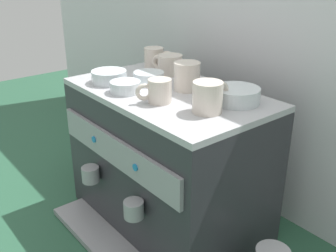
{
  "coord_description": "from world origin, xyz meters",
  "views": [
    {
      "loc": [
        0.89,
        -0.72,
        0.85
      ],
      "look_at": [
        0.0,
        0.0,
        0.35
      ],
      "focal_mm": 42.75,
      "sensor_mm": 36.0,
      "label": 1
    }
  ],
  "objects_px": {
    "ceramic_cup_1": "(158,91)",
    "ceramic_cup_0": "(209,97)",
    "ceramic_cup_4": "(155,58)",
    "ceramic_bowl_3": "(236,95)",
    "ceramic_bowl_2": "(125,87)",
    "espresso_machine": "(167,160)",
    "ceramic_bowl_0": "(109,77)",
    "ceramic_bowl_1": "(149,78)",
    "coffee_grinder": "(104,124)",
    "ceramic_cup_3": "(169,64)",
    "ceramic_cup_2": "(187,76)"
  },
  "relations": [
    {
      "from": "ceramic_cup_1",
      "to": "ceramic_cup_0",
      "type": "bearing_deg",
      "value": 23.11
    },
    {
      "from": "ceramic_cup_4",
      "to": "ceramic_bowl_3",
      "type": "relative_size",
      "value": 0.71
    },
    {
      "from": "ceramic_bowl_2",
      "to": "ceramic_bowl_3",
      "type": "bearing_deg",
      "value": 35.64
    },
    {
      "from": "espresso_machine",
      "to": "ceramic_bowl_0",
      "type": "height_order",
      "value": "ceramic_bowl_0"
    },
    {
      "from": "ceramic_cup_1",
      "to": "ceramic_cup_4",
      "type": "xyz_separation_m",
      "value": [
        -0.3,
        0.21,
        0.0
      ]
    },
    {
      "from": "ceramic_bowl_1",
      "to": "ceramic_cup_0",
      "type": "bearing_deg",
      "value": -4.9
    },
    {
      "from": "ceramic_cup_0",
      "to": "coffee_grinder",
      "type": "bearing_deg",
      "value": 174.89
    },
    {
      "from": "ceramic_cup_4",
      "to": "coffee_grinder",
      "type": "relative_size",
      "value": 0.24
    },
    {
      "from": "ceramic_bowl_2",
      "to": "ceramic_cup_4",
      "type": "bearing_deg",
      "value": 125.16
    },
    {
      "from": "espresso_machine",
      "to": "ceramic_cup_3",
      "type": "bearing_deg",
      "value": 138.94
    },
    {
      "from": "espresso_machine",
      "to": "ceramic_bowl_1",
      "type": "height_order",
      "value": "ceramic_bowl_1"
    },
    {
      "from": "ceramic_cup_3",
      "to": "ceramic_bowl_2",
      "type": "xyz_separation_m",
      "value": [
        0.07,
        -0.22,
        -0.02
      ]
    },
    {
      "from": "ceramic_cup_0",
      "to": "ceramic_cup_2",
      "type": "distance_m",
      "value": 0.19
    },
    {
      "from": "coffee_grinder",
      "to": "ceramic_cup_4",
      "type": "bearing_deg",
      "value": 22.77
    },
    {
      "from": "ceramic_cup_3",
      "to": "coffee_grinder",
      "type": "distance_m",
      "value": 0.45
    },
    {
      "from": "ceramic_bowl_0",
      "to": "espresso_machine",
      "type": "bearing_deg",
      "value": 26.49
    },
    {
      "from": "ceramic_cup_4",
      "to": "ceramic_bowl_3",
      "type": "distance_m",
      "value": 0.44
    },
    {
      "from": "ceramic_cup_3",
      "to": "ceramic_bowl_3",
      "type": "distance_m",
      "value": 0.34
    },
    {
      "from": "ceramic_cup_3",
      "to": "ceramic_bowl_3",
      "type": "bearing_deg",
      "value": -5.63
    },
    {
      "from": "ceramic_cup_1",
      "to": "ceramic_cup_3",
      "type": "height_order",
      "value": "same"
    },
    {
      "from": "ceramic_cup_3",
      "to": "espresso_machine",
      "type": "bearing_deg",
      "value": -41.06
    },
    {
      "from": "espresso_machine",
      "to": "ceramic_cup_1",
      "type": "height_order",
      "value": "ceramic_cup_1"
    },
    {
      "from": "ceramic_cup_0",
      "to": "ceramic_cup_1",
      "type": "height_order",
      "value": "ceramic_cup_0"
    },
    {
      "from": "ceramic_cup_1",
      "to": "ceramic_cup_4",
      "type": "relative_size",
      "value": 1.05
    },
    {
      "from": "ceramic_bowl_2",
      "to": "coffee_grinder",
      "type": "height_order",
      "value": "ceramic_bowl_2"
    },
    {
      "from": "ceramic_cup_0",
      "to": "ceramic_cup_1",
      "type": "bearing_deg",
      "value": -156.89
    },
    {
      "from": "ceramic_bowl_1",
      "to": "ceramic_cup_1",
      "type": "bearing_deg",
      "value": -27.68
    },
    {
      "from": "ceramic_cup_2",
      "to": "ceramic_bowl_3",
      "type": "relative_size",
      "value": 0.9
    },
    {
      "from": "ceramic_bowl_2",
      "to": "espresso_machine",
      "type": "bearing_deg",
      "value": 56.38
    },
    {
      "from": "espresso_machine",
      "to": "ceramic_bowl_0",
      "type": "bearing_deg",
      "value": -153.51
    },
    {
      "from": "ceramic_bowl_0",
      "to": "coffee_grinder",
      "type": "relative_size",
      "value": 0.29
    },
    {
      "from": "ceramic_bowl_2",
      "to": "ceramic_bowl_3",
      "type": "xyz_separation_m",
      "value": [
        0.27,
        0.19,
        0.0
      ]
    },
    {
      "from": "ceramic_bowl_0",
      "to": "ceramic_bowl_3",
      "type": "bearing_deg",
      "value": 25.19
    },
    {
      "from": "ceramic_cup_1",
      "to": "ceramic_cup_3",
      "type": "relative_size",
      "value": 0.8
    },
    {
      "from": "ceramic_bowl_0",
      "to": "ceramic_cup_2",
      "type": "bearing_deg",
      "value": 35.82
    },
    {
      "from": "ceramic_bowl_0",
      "to": "ceramic_bowl_1",
      "type": "height_order",
      "value": "ceramic_bowl_0"
    },
    {
      "from": "ceramic_bowl_0",
      "to": "coffee_grinder",
      "type": "distance_m",
      "value": 0.43
    },
    {
      "from": "ceramic_bowl_0",
      "to": "ceramic_cup_0",
      "type": "bearing_deg",
      "value": 10.27
    },
    {
      "from": "ceramic_cup_3",
      "to": "ceramic_bowl_1",
      "type": "distance_m",
      "value": 0.12
    },
    {
      "from": "ceramic_cup_0",
      "to": "ceramic_bowl_2",
      "type": "height_order",
      "value": "ceramic_cup_0"
    },
    {
      "from": "espresso_machine",
      "to": "ceramic_cup_4",
      "type": "height_order",
      "value": "ceramic_cup_4"
    },
    {
      "from": "ceramic_cup_2",
      "to": "ceramic_bowl_0",
      "type": "distance_m",
      "value": 0.25
    },
    {
      "from": "ceramic_cup_3",
      "to": "ceramic_cup_4",
      "type": "height_order",
      "value": "ceramic_cup_4"
    },
    {
      "from": "ceramic_cup_2",
      "to": "ceramic_bowl_3",
      "type": "bearing_deg",
      "value": 9.94
    },
    {
      "from": "ceramic_bowl_1",
      "to": "espresso_machine",
      "type": "bearing_deg",
      "value": -2.4
    },
    {
      "from": "ceramic_cup_4",
      "to": "ceramic_bowl_2",
      "type": "height_order",
      "value": "ceramic_cup_4"
    },
    {
      "from": "ceramic_cup_2",
      "to": "ceramic_bowl_3",
      "type": "height_order",
      "value": "ceramic_cup_2"
    },
    {
      "from": "espresso_machine",
      "to": "ceramic_cup_4",
      "type": "bearing_deg",
      "value": 150.25
    },
    {
      "from": "ceramic_cup_4",
      "to": "coffee_grinder",
      "type": "height_order",
      "value": "ceramic_cup_4"
    },
    {
      "from": "ceramic_cup_1",
      "to": "espresso_machine",
      "type": "bearing_deg",
      "value": 128.15
    }
  ]
}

